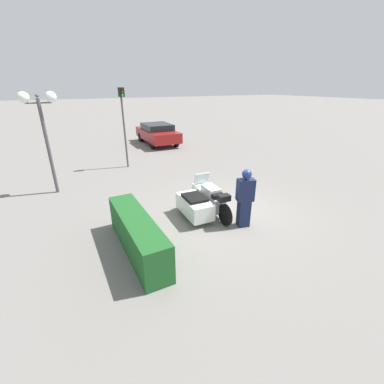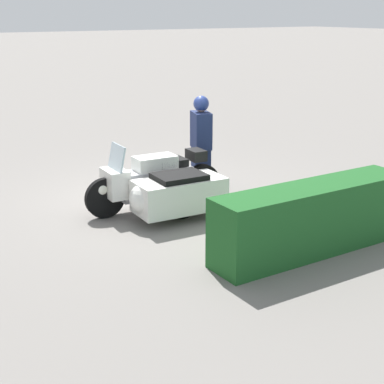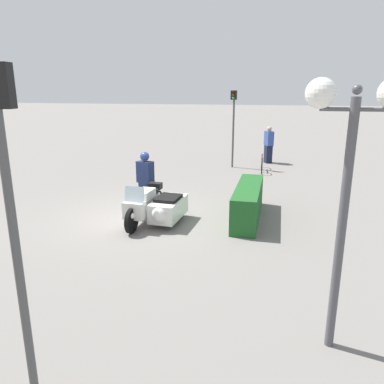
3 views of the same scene
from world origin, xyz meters
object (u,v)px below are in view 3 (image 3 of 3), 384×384
at_px(hedge_bush_curbside, 248,202).
at_px(twin_lamp_post, 352,139).
at_px(police_motorcycle, 157,207).
at_px(traffic_light_far, 233,118).
at_px(bicycle_parked, 262,163).
at_px(pedestrian_bystander, 269,145).
at_px(traffic_light_near, 12,206).
at_px(officer_rider, 145,179).

bearing_deg(hedge_bush_curbside, twin_lamp_post, 17.25).
distance_m(police_motorcycle, twin_lamp_post, 6.30).
xyz_separation_m(police_motorcycle, twin_lamp_post, (4.23, 3.96, 2.47)).
height_order(traffic_light_far, bicycle_parked, traffic_light_far).
relative_size(pedestrian_bystander, bicycle_parked, 1.02).
bearing_deg(bicycle_parked, pedestrian_bystander, 171.55).
distance_m(traffic_light_near, bicycle_parked, 13.96).
bearing_deg(traffic_light_near, police_motorcycle, -6.63).
distance_m(police_motorcycle, traffic_light_near, 6.54).
bearing_deg(officer_rider, bicycle_parked, -8.48).
xyz_separation_m(traffic_light_near, bicycle_parked, (-13.69, 1.75, -2.09)).
relative_size(traffic_light_near, pedestrian_bystander, 2.10).
bearing_deg(traffic_light_far, pedestrian_bystander, 145.08).
height_order(hedge_bush_curbside, pedestrian_bystander, pedestrian_bystander).
bearing_deg(traffic_light_far, twin_lamp_post, 24.64).
bearing_deg(pedestrian_bystander, twin_lamp_post, -109.86).
xyz_separation_m(traffic_light_far, pedestrian_bystander, (-1.53, 1.58, -1.38)).
xyz_separation_m(officer_rider, bicycle_parked, (-6.28, 3.16, -0.58)).
xyz_separation_m(twin_lamp_post, bicycle_parked, (-11.72, -1.56, -2.59)).
relative_size(officer_rider, bicycle_parked, 0.99).
height_order(officer_rider, traffic_light_near, traffic_light_near).
xyz_separation_m(traffic_light_near, pedestrian_bystander, (-15.73, 1.94, -1.54)).
bearing_deg(officer_rider, traffic_light_far, 3.63).
xyz_separation_m(officer_rider, traffic_light_near, (7.41, 1.40, 1.52)).
height_order(police_motorcycle, bicycle_parked, police_motorcycle).
bearing_deg(traffic_light_near, traffic_light_far, -14.00).
xyz_separation_m(police_motorcycle, traffic_light_near, (6.20, 0.64, 1.98)).
bearing_deg(bicycle_parked, police_motorcycle, -20.86).
xyz_separation_m(officer_rider, hedge_bush_curbside, (0.23, 3.11, -0.45)).
xyz_separation_m(officer_rider, twin_lamp_post, (5.44, 4.72, 2.01)).
bearing_deg(bicycle_parked, hedge_bush_curbside, -3.56).
distance_m(twin_lamp_post, traffic_light_near, 3.89).
relative_size(twin_lamp_post, pedestrian_bystander, 2.05).
distance_m(hedge_bush_curbside, pedestrian_bystander, 8.56).
bearing_deg(officer_rider, hedge_bush_curbside, -76.06).
xyz_separation_m(police_motorcycle, traffic_light_far, (-8.00, 1.00, 1.82)).
xyz_separation_m(hedge_bush_curbside, traffic_light_far, (-7.02, -1.34, 1.81)).
height_order(officer_rider, hedge_bush_curbside, officer_rider).
xyz_separation_m(police_motorcycle, bicycle_parked, (-7.49, 2.40, -0.12)).
distance_m(traffic_light_near, traffic_light_far, 14.20).
bearing_deg(police_motorcycle, traffic_light_far, 176.03).
bearing_deg(traffic_light_far, hedge_bush_curbside, 21.85).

